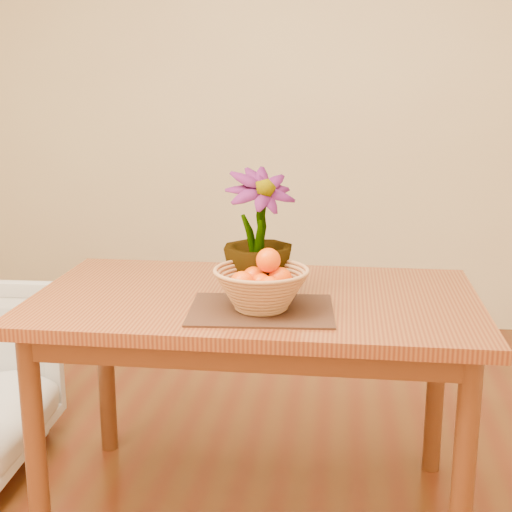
# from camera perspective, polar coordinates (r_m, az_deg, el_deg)

# --- Properties ---
(wall_back) EXTENTS (4.00, 0.02, 2.70)m
(wall_back) POSITION_cam_1_polar(r_m,az_deg,el_deg) (4.10, 3.47, 12.95)
(wall_back) COLOR #FFF0C2
(wall_back) RESTS_ON floor
(table) EXTENTS (1.40, 0.80, 0.75)m
(table) POSITION_cam_1_polar(r_m,az_deg,el_deg) (2.28, -0.05, -5.24)
(table) COLOR brown
(table) RESTS_ON floor
(placemat) EXTENTS (0.44, 0.35, 0.01)m
(placemat) POSITION_cam_1_polar(r_m,az_deg,el_deg) (2.10, 0.42, -4.34)
(placemat) COLOR #382014
(placemat) RESTS_ON table
(wicker_basket) EXTENTS (0.28, 0.28, 0.12)m
(wicker_basket) POSITION_cam_1_polar(r_m,az_deg,el_deg) (2.08, 0.43, -2.77)
(wicker_basket) COLOR #AF7249
(wicker_basket) RESTS_ON placemat
(orange_pile) EXTENTS (0.18, 0.17, 0.13)m
(orange_pile) POSITION_cam_1_polar(r_m,az_deg,el_deg) (2.08, 0.54, -1.75)
(orange_pile) COLOR #FF5B04
(orange_pile) RESTS_ON wicker_basket
(potted_plant) EXTENTS (0.31, 0.31, 0.40)m
(potted_plant) POSITION_cam_1_polar(r_m,az_deg,el_deg) (2.20, 0.18, 1.78)
(potted_plant) COLOR #154513
(potted_plant) RESTS_ON table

